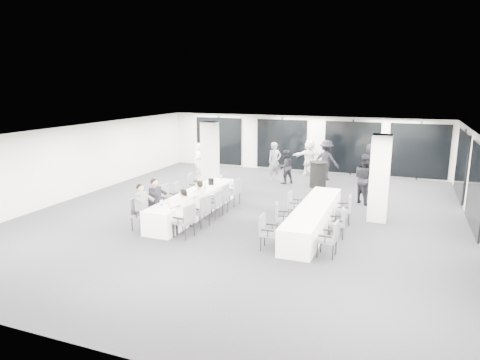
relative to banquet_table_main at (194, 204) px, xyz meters
The scene contains 42 objects.
room 3.21m from the banquet_table_main, 33.89° to the left, with size 14.04×16.04×2.84m.
column_left 4.09m from the banquet_table_main, 106.98° to the left, with size 0.60×0.60×2.80m, color silver.
column_right 6.14m from the banquet_table_main, 15.20° to the left, with size 0.60×0.60×2.80m, color silver.
banquet_table_main is the anchor object (origin of this frame).
banquet_table_side 4.09m from the banquet_table_main, ahead, with size 0.90×5.00×0.75m, color white.
cocktail_table 6.31m from the banquet_table_main, 60.10° to the left, with size 0.80×0.80×1.11m.
chair_main_left_near 2.17m from the banquet_table_main, 112.78° to the right, with size 0.51×0.57×0.98m.
chair_main_left_second 1.50m from the banquet_table_main, 124.10° to the right, with size 0.54×0.58×0.96m.
chair_main_left_mid 0.93m from the banquet_table_main, 157.40° to the right, with size 0.60×0.64×1.03m.
chair_main_left_fourth 1.00m from the banquet_table_main, 147.53° to the left, with size 0.53×0.57×0.93m.
chair_main_left_far 1.86m from the banquet_table_main, 117.09° to the left, with size 0.60×0.64×1.03m.
chair_main_right_near 2.28m from the banquet_table_main, 68.37° to the right, with size 0.57×0.61×0.99m.
chair_main_right_second 1.37m from the banquet_table_main, 52.21° to the right, with size 0.59×0.62×0.98m.
chair_main_right_mid 0.86m from the banquet_table_main, 10.84° to the right, with size 0.47×0.53×0.93m.
chair_main_right_fourth 0.97m from the banquet_table_main, 28.27° to the left, with size 0.52×0.58×1.00m.
chair_main_right_far 1.78m from the banquet_table_main, 61.73° to the left, with size 0.56×0.60×0.99m.
chair_side_left_near 3.88m from the banquet_table_main, 32.76° to the right, with size 0.50×0.55×0.95m.
chair_side_left_mid 3.35m from the banquet_table_main, 12.77° to the right, with size 0.56×0.59×0.92m.
chair_side_left_far 3.36m from the banquet_table_main, 13.40° to the left, with size 0.46×0.51×0.90m.
chair_side_right_near 5.32m from the banquet_table_main, 22.23° to the right, with size 0.50×0.55×0.95m.
chair_side_right_mid 4.94m from the banquet_table_main, ahead, with size 0.53×0.56×0.87m.
chair_side_right_far 4.99m from the banquet_table_main, ahead, with size 0.54×0.57×0.93m.
seated_guest_a 2.15m from the banquet_table_main, 108.52° to the right, with size 0.50×0.38×1.44m.
seated_guest_b 1.46m from the banquet_table_main, 118.66° to the right, with size 0.50×0.38×1.44m.
seated_guest_c 2.24m from the banquet_table_main, 72.31° to the right, with size 0.50×0.38×1.44m.
seated_guest_d 1.32m from the banquet_table_main, 57.68° to the right, with size 0.50×0.38×1.44m.
standing_guest_a 6.21m from the banquet_table_main, 80.54° to the left, with size 0.73×0.59×1.99m, color slate.
standing_guest_b 5.91m from the banquet_table_main, 73.84° to the left, with size 0.83×0.51×1.72m, color black.
standing_guest_c 7.75m from the banquet_table_main, 65.51° to the left, with size 1.35×0.69×2.09m, color black.
standing_guest_e 8.57m from the banquet_table_main, 52.66° to the left, with size 0.99×0.61×2.06m, color black.
standing_guest_f 8.13m from the banquet_table_main, 73.80° to the left, with size 1.83×0.71×2.00m, color white.
standing_guest_g 5.57m from the banquet_table_main, 115.05° to the left, with size 0.70×0.56×1.92m, color white.
standing_guest_h 6.37m from the banquet_table_main, 34.19° to the left, with size 1.02×0.62×2.11m, color black.
ice_bucket_near 0.94m from the banquet_table_main, 84.64° to the right, with size 0.20×0.20×0.22m, color black.
ice_bucket_far 1.41m from the banquet_table_main, 88.68° to the left, with size 0.21×0.21×0.24m, color black.
water_bottle_a 1.97m from the banquet_table_main, 92.81° to the right, with size 0.07×0.07×0.23m, color silver.
water_bottle_b 0.68m from the banquet_table_main, 63.05° to the left, with size 0.07×0.07×0.23m, color silver.
water_bottle_c 2.28m from the banquet_table_main, 88.90° to the left, with size 0.06×0.06×0.20m, color silver.
plate_a 1.56m from the banquet_table_main, 94.46° to the right, with size 0.21×0.21×0.03m.
plate_b 1.76m from the banquet_table_main, 87.64° to the right, with size 0.20×0.20×0.03m.
plate_c 0.63m from the banquet_table_main, 91.80° to the right, with size 0.18×0.18×0.03m.
wine_glass 1.97m from the banquet_table_main, 83.26° to the right, with size 0.08×0.08×0.20m.
Camera 1 is at (4.85, -13.03, 4.33)m, focal length 32.00 mm.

